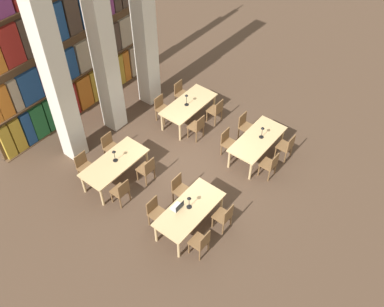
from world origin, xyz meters
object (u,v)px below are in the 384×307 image
at_px(chair_3, 180,189).
at_px(desk_lamp_3, 187,98).
at_px(chair_4, 270,164).
at_px(chair_1, 156,212).
at_px(chair_6, 286,146).
at_px(chair_8, 121,191).
at_px(reading_table_2, 115,164).
at_px(chair_11, 110,146).
at_px(chair_15, 181,93).
at_px(pillar_center, 102,45).
at_px(chair_13, 162,108).
at_px(reading_table_0, 190,211).
at_px(pillar_right, 144,21).
at_px(desk_lamp_2, 114,154).
at_px(chair_2, 224,216).
at_px(desk_lamp_1, 262,130).
at_px(chair_14, 216,110).
at_px(desk_lamp_0, 189,200).
at_px(laptop, 178,207).
at_px(chair_12, 197,126).
at_px(chair_9, 85,166).
at_px(chair_5, 228,142).
at_px(reading_table_3, 189,105).
at_px(pillar_left, 54,72).
at_px(chair_10, 147,169).
at_px(chair_0, 201,242).
at_px(reading_table_1, 257,141).

height_order(chair_3, desk_lamp_3, desk_lamp_3).
bearing_deg(chair_4, chair_1, 156.10).
distance_m(chair_6, chair_8, 5.05).
xyz_separation_m(reading_table_2, chair_11, (0.52, 0.74, -0.16)).
bearing_deg(chair_15, pillar_center, -26.07).
bearing_deg(chair_13, reading_table_0, 50.67).
relative_size(pillar_right, chair_11, 6.72).
distance_m(reading_table_0, desk_lamp_2, 2.72).
height_order(chair_2, chair_13, same).
height_order(desk_lamp_2, chair_15, desk_lamp_2).
distance_m(chair_4, chair_13, 4.11).
height_order(reading_table_0, desk_lamp_1, desk_lamp_1).
bearing_deg(desk_lamp_1, pillar_right, 90.64).
xyz_separation_m(chair_13, chair_14, (1.00, -1.48, 0.00)).
height_order(pillar_center, desk_lamp_0, pillar_center).
relative_size(reading_table_2, chair_11, 2.21).
distance_m(laptop, chair_12, 3.38).
distance_m(chair_8, chair_15, 4.56).
bearing_deg(chair_9, chair_13, 179.55).
xyz_separation_m(chair_9, chair_11, (1.02, 0.00, 0.00)).
xyz_separation_m(chair_5, desk_lamp_3, (0.37, 1.90, 0.53)).
distance_m(pillar_center, chair_15, 3.47).
height_order(reading_table_0, chair_8, chair_8).
xyz_separation_m(chair_3, reading_table_3, (2.77, 1.91, 0.16)).
relative_size(desk_lamp_0, chair_6, 0.47).
bearing_deg(reading_table_3, chair_3, -145.33).
bearing_deg(chair_14, laptop, -157.24).
height_order(chair_1, chair_8, same).
bearing_deg(chair_2, pillar_left, 96.41).
distance_m(pillar_left, chair_10, 3.59).
relative_size(chair_9, reading_table_3, 0.45).
relative_size(chair_10, chair_11, 1.00).
relative_size(pillar_left, laptop, 18.75).
height_order(reading_table_0, chair_13, chair_13).
height_order(chair_13, chair_15, same).
xyz_separation_m(chair_2, desk_lamp_2, (-0.49, 3.43, 0.51)).
height_order(pillar_center, chair_15, pillar_center).
bearing_deg(chair_0, reading_table_2, 82.71).
relative_size(laptop, desk_lamp_1, 0.77).
height_order(pillar_left, desk_lamp_0, pillar_left).
bearing_deg(chair_5, chair_10, -26.91).
xyz_separation_m(chair_2, laptop, (-0.67, 1.00, 0.28)).
relative_size(laptop, chair_14, 0.36).
distance_m(desk_lamp_2, chair_14, 3.88).
height_order(reading_table_1, chair_15, chair_15).
bearing_deg(reading_table_0, chair_2, -55.72).
bearing_deg(pillar_center, chair_10, -114.73).
xyz_separation_m(reading_table_0, chair_9, (-0.55, 3.42, -0.16)).
xyz_separation_m(pillar_center, chair_1, (-2.11, -3.70, -2.51)).
distance_m(pillar_right, chair_10, 4.55).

